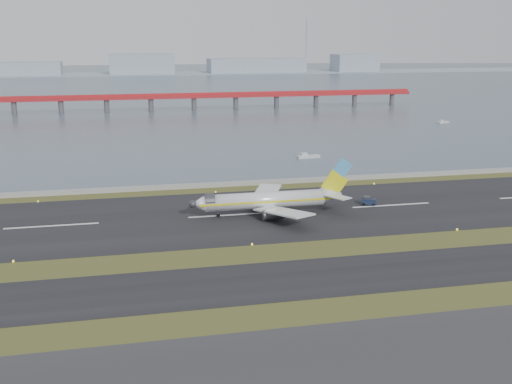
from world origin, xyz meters
TOP-DOWN VIEW (x-y plane):
  - ground at (0.00, 0.00)m, footprint 1000.00×1000.00m
  - taxiway_strip at (0.00, -12.00)m, footprint 1000.00×18.00m
  - runway_strip at (0.00, 30.00)m, footprint 1000.00×45.00m
  - seawall at (0.00, 60.00)m, footprint 1000.00×2.50m
  - bay_water at (0.00, 460.00)m, footprint 1400.00×800.00m
  - red_pier at (20.00, 250.00)m, footprint 260.00×5.00m
  - far_shoreline at (13.62, 620.00)m, footprint 1400.00×80.00m
  - airliner at (9.27, 28.93)m, footprint 38.52×32.89m
  - pushback_tug at (34.66, 31.61)m, footprint 3.92×3.18m
  - workboat_near at (38.86, 95.41)m, footprint 8.04×3.20m
  - workboat_far at (129.11, 167.85)m, footprint 7.00×4.15m

SIDE VIEW (x-z plane):
  - ground at x=0.00m, z-range 0.00..0.00m
  - bay_water at x=0.00m, z-range -0.65..0.65m
  - taxiway_strip at x=0.00m, z-range 0.00..0.10m
  - runway_strip at x=0.00m, z-range 0.00..0.10m
  - seawall at x=0.00m, z-range 0.00..1.00m
  - workboat_far at x=129.11m, z-range -0.30..1.32m
  - workboat_near at x=38.86m, z-range -0.35..1.56m
  - pushback_tug at x=34.66m, z-range -0.03..2.17m
  - airliner at x=9.27m, z-range -2.94..9.86m
  - far_shoreline at x=13.62m, z-range -24.18..36.32m
  - red_pier at x=20.00m, z-range 2.18..12.38m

